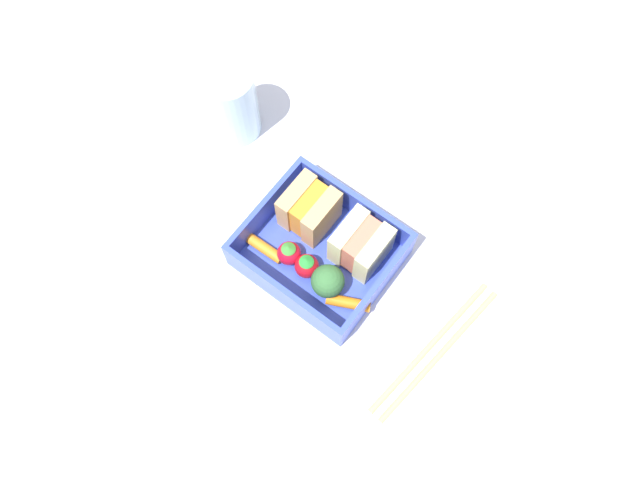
{
  "coord_description": "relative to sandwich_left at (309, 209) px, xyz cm",
  "views": [
    {
      "loc": [
        14.54,
        -19.33,
        65.87
      ],
      "look_at": [
        0.0,
        0.0,
        2.7
      ],
      "focal_mm": 35.0,
      "sensor_mm": 36.0,
      "label": 1
    }
  ],
  "objects": [
    {
      "name": "sandwich_center_left",
      "position": [
        6.95,
        0.0,
        0.0
      ],
      "size": [
        5.13,
        5.34,
        5.36
      ],
      "color": "beige",
      "rests_on": "bento_tray"
    },
    {
      "name": "chopstick_pair",
      "position": [
        19.62,
        -3.8,
        -3.53
      ],
      "size": [
        4.36,
        19.1,
        0.7
      ],
      "color": "tan",
      "rests_on": "ground_plane"
    },
    {
      "name": "drinking_glass",
      "position": [
        -14.92,
        4.87,
        1.05
      ],
      "size": [
        6.02,
        6.02,
        9.86
      ],
      "primitive_type": "cylinder",
      "color": "silver",
      "rests_on": "ground_plane"
    },
    {
      "name": "strawberry_left",
      "position": [
        3.34,
        -5.05,
        -1.22
      ],
      "size": [
        2.67,
        2.67,
        3.27
      ],
      "color": "red",
      "rests_on": "bento_tray"
    },
    {
      "name": "carrot_stick_far_left",
      "position": [
        9.37,
        -5.49,
        -2.06
      ],
      "size": [
        4.82,
        3.17,
        1.24
      ],
      "primitive_type": "cylinder",
      "rotation": [
        1.57,
        0.0,
        2.02
      ],
      "color": "orange",
      "rests_on": "bento_tray"
    },
    {
      "name": "bento_tray",
      "position": [
        3.48,
        -2.67,
        -3.28
      ],
      "size": [
        15.71,
        13.67,
        1.2
      ],
      "primitive_type": "cube",
      "color": "blue",
      "rests_on": "ground_plane"
    },
    {
      "name": "ground_plane",
      "position": [
        3.48,
        -2.67,
        -4.88
      ],
      "size": [
        120.0,
        120.0,
        2.0
      ],
      "primitive_type": "cube",
      "color": "silver"
    },
    {
      "name": "broccoli_floret",
      "position": [
        6.52,
        -5.37,
        -0.28
      ],
      "size": [
        3.6,
        3.6,
        4.28
      ],
      "color": "#95BF6A",
      "rests_on": "bento_tray"
    },
    {
      "name": "carrot_stick_left",
      "position": [
        -1.88,
        -6.0,
        -2.07
      ],
      "size": [
        5.07,
        1.36,
        1.22
      ],
      "primitive_type": "cylinder",
      "rotation": [
        1.57,
        0.0,
        1.6
      ],
      "color": "orange",
      "rests_on": "bento_tray"
    },
    {
      "name": "sandwich_left",
      "position": [
        0.0,
        0.0,
        0.0
      ],
      "size": [
        5.13,
        5.34,
        5.36
      ],
      "color": "tan",
      "rests_on": "bento_tray"
    },
    {
      "name": "bento_rim",
      "position": [
        3.48,
        -2.67,
        -0.71
      ],
      "size": [
        15.71,
        13.67,
        3.95
      ],
      "color": "blue",
      "rests_on": "bento_tray"
    },
    {
      "name": "strawberry_far_left",
      "position": [
        1.04,
        -5.04,
        -1.24
      ],
      "size": [
        2.64,
        2.64,
        3.24
      ],
      "color": "red",
      "rests_on": "bento_tray"
    }
  ]
}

